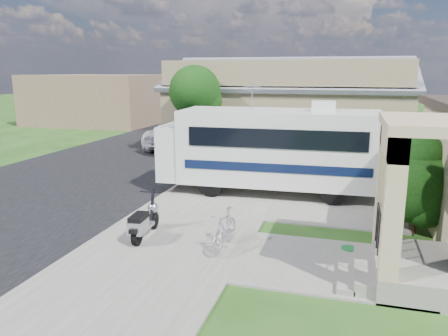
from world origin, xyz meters
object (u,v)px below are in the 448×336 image
(pickup_truck, at_px, (178,134))
(van, at_px, (210,117))
(motorhome, at_px, (271,147))
(scooter, at_px, (144,222))
(shrub, at_px, (420,182))
(garden_hose, at_px, (349,252))
(bicycle, at_px, (225,231))

(pickup_truck, bearing_deg, van, -91.61)
(motorhome, distance_m, scooter, 5.94)
(shrub, height_order, garden_hose, shrub)
(shrub, distance_m, garden_hose, 3.00)
(scooter, xyz_separation_m, pickup_truck, (-4.49, 13.44, 0.28))
(motorhome, bearing_deg, bicycle, -94.07)
(motorhome, distance_m, pickup_truck, 10.62)
(pickup_truck, bearing_deg, scooter, 102.69)
(motorhome, bearing_deg, scooter, -116.10)
(van, height_order, garden_hose, van)
(pickup_truck, relative_size, garden_hose, 15.31)
(pickup_truck, height_order, garden_hose, pickup_truck)
(bicycle, xyz_separation_m, garden_hose, (2.92, 0.52, -0.40))
(motorhome, distance_m, bicycle, 5.50)
(scooter, height_order, garden_hose, scooter)
(bicycle, height_order, garden_hose, bicycle)
(motorhome, xyz_separation_m, scooter, (-2.32, -5.34, -1.17))
(shrub, bearing_deg, motorhome, 148.26)
(shrub, height_order, pickup_truck, shrub)
(shrub, bearing_deg, scooter, -159.47)
(scooter, bearing_deg, van, 98.49)
(shrub, bearing_deg, garden_hose, -129.84)
(shrub, height_order, scooter, shrub)
(shrub, relative_size, pickup_truck, 0.49)
(scooter, relative_size, bicycle, 1.07)
(scooter, relative_size, pickup_truck, 0.31)
(shrub, bearing_deg, bicycle, -150.90)
(shrub, relative_size, van, 0.43)
(bicycle, bearing_deg, motorhome, 91.85)
(motorhome, bearing_deg, shrub, -34.36)
(scooter, relative_size, garden_hose, 4.69)
(van, xyz_separation_m, garden_hose, (10.17, -20.85, -0.84))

